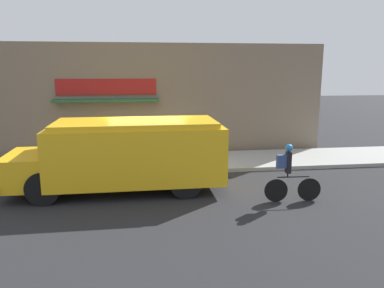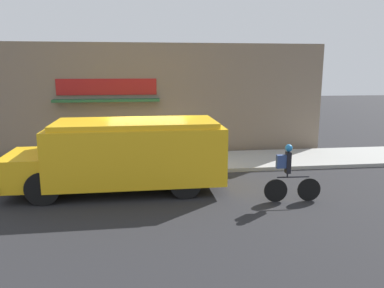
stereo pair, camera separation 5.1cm
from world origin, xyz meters
name	(u,v)px [view 1 (the left image)]	position (x,y,z in m)	size (l,w,h in m)	color
ground_plane	(149,175)	(0.00, 0.00, 0.00)	(70.00, 70.00, 0.00)	#232326
sidewalk	(148,163)	(0.00, 1.42, 0.07)	(28.00, 2.84, 0.14)	#999993
storefront	(145,100)	(-0.04, 3.22, 2.32)	(15.26, 0.74, 4.63)	#756656
school_bus	(126,154)	(-0.67, -1.52, 1.13)	(6.25, 2.66, 2.11)	yellow
cyclist	(289,174)	(3.78, -3.08, 0.78)	(1.59, 0.21, 1.61)	black
trash_bin	(134,147)	(-0.54, 2.35, 0.53)	(0.51, 0.51, 0.78)	#2D5138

